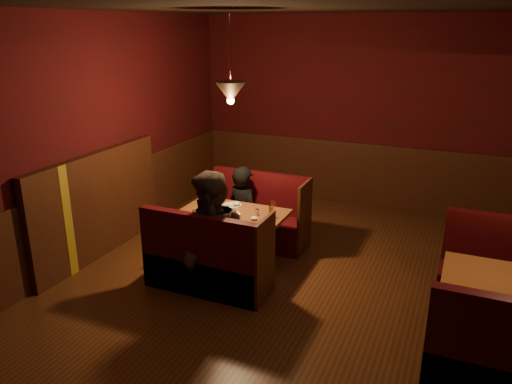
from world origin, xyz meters
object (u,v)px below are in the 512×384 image
at_px(main_table, 234,224).
at_px(diner_b, 213,220).
at_px(main_bench_near, 206,266).
at_px(main_bench_far, 258,221).
at_px(second_bench_far, 511,283).
at_px(diner_a, 243,193).

distance_m(main_table, diner_b, 0.78).
height_order(main_table, main_bench_near, main_bench_near).
relative_size(main_bench_far, diner_b, 0.80).
distance_m(main_bench_near, second_bench_far, 3.09).
distance_m(main_table, diner_a, 0.63).
bearing_deg(main_bench_near, diner_a, 97.04).
xyz_separation_m(main_bench_near, diner_a, (-0.16, 1.28, 0.41)).
xyz_separation_m(second_bench_far, diner_a, (-3.12, 0.42, 0.40)).
bearing_deg(main_bench_far, diner_b, -86.01).
distance_m(main_bench_far, main_bench_near, 1.40).
relative_size(main_table, second_bench_far, 0.92).
height_order(main_bench_far, second_bench_far, second_bench_far).
height_order(second_bench_far, diner_b, diner_b).
xyz_separation_m(main_table, main_bench_far, (0.01, 0.70, -0.21)).
bearing_deg(main_bench_near, second_bench_far, 16.19).
height_order(main_bench_near, diner_b, diner_b).
relative_size(second_bench_far, diner_b, 0.79).
xyz_separation_m(main_bench_far, diner_a, (-0.16, -0.12, 0.41)).
distance_m(second_bench_far, diner_a, 3.18).
distance_m(main_bench_near, diner_b, 0.56).
bearing_deg(diner_a, main_bench_near, 120.54).
bearing_deg(diner_b, main_bench_far, 101.47).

